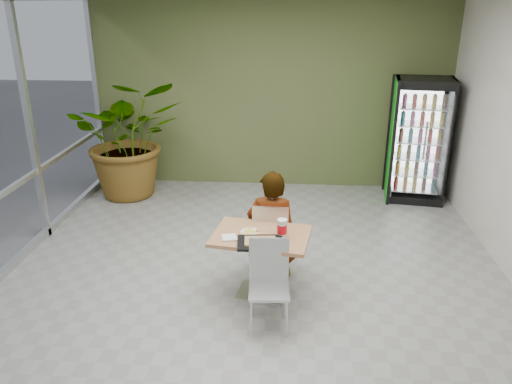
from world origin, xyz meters
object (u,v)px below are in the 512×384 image
Objects in this scene: dining_table at (261,252)px; potted_plant at (129,138)px; chair_near at (269,276)px; seated_woman at (271,236)px; chair_far at (271,234)px; cafeteria_tray at (260,243)px; soda_cup at (282,228)px; beverage_fridge at (419,141)px.

potted_plant is (-2.36, 2.94, 0.44)m from dining_table.
seated_woman reaches higher than chair_near.
chair_far is 0.07m from seated_woman.
chair_far reaches higher than cafeteria_tray.
chair_far is at bearing 83.03° from cafeteria_tray.
soda_cup is at bearing 109.78° from chair_far.
chair_near reaches higher than cafeteria_tray.
seated_woman is at bearing -93.19° from chair_far.
chair_near is 4.24m from potted_plant.
potted_plant is at bearing 131.04° from soda_cup.
cafeteria_tray is 0.24× the size of beverage_fridge.
soda_cup reaches higher than cafeteria_tray.
dining_table is at bearing 82.30° from seated_woman.
potted_plant is (-2.58, 2.96, 0.13)m from soda_cup.
beverage_fridge is (2.24, 2.66, 0.44)m from chair_far.
chair_near is at bearing -67.60° from cafeteria_tray.
potted_plant is (-2.47, 3.42, 0.45)m from chair_near.
chair_far is 3.50m from beverage_fridge.
chair_near is 1.93× the size of cafeteria_tray.
soda_cup is (0.22, -0.02, 0.31)m from dining_table.
dining_table is 5.86× the size of soda_cup.
chair_far is at bearing 78.75° from dining_table.
cafeteria_tray is at bearing 86.09° from chair_far.
dining_table is at bearing -119.02° from beverage_fridge.
chair_near is 0.57m from soda_cup.
dining_table is 3.79m from potted_plant.
cafeteria_tray is (-0.22, -0.20, -0.08)m from soda_cup.
beverage_fridge is at bearing -126.99° from chair_far.
dining_table is 2.39× the size of cafeteria_tray.
chair_far is at bearing 86.81° from seated_woman.
chair_near is 4.23m from beverage_fridge.
dining_table is 0.32m from cafeteria_tray.
seated_woman reaches higher than cafeteria_tray.
potted_plant reaches higher than soda_cup.
beverage_fridge reaches higher than cafeteria_tray.
beverage_fridge is 1.01× the size of potted_plant.
dining_table is 3.89m from beverage_fridge.
chair_far reaches higher than dining_table.
cafeteria_tray is at bearing 108.77° from chair_near.
cafeteria_tray is 4.05m from beverage_fridge.
seated_woman is (0.09, 0.48, -0.04)m from dining_table.
dining_table is 0.70× the size of seated_woman.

